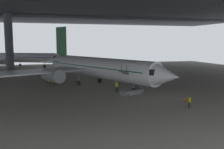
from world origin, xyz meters
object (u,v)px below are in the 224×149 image
at_px(airplane_main, 96,67).
at_px(airplane_distant, 21,58).
at_px(crew_worker_near_nose, 189,101).
at_px(baggage_tug, 51,80).
at_px(traffic_cone_orange, 185,99).
at_px(crew_worker_by_stairs, 117,86).
at_px(boarding_stairs, 132,90).

relative_size(airplane_main, airplane_distant, 1.22).
distance_m(crew_worker_near_nose, airplane_distant, 67.00).
height_order(crew_worker_near_nose, airplane_distant, airplane_distant).
xyz_separation_m(airplane_distant, baggage_tug, (7.86, -36.69, -2.63)).
xyz_separation_m(crew_worker_near_nose, traffic_cone_orange, (1.49, 3.46, -0.62)).
bearing_deg(baggage_tug, traffic_cone_orange, -53.24).
relative_size(crew_worker_near_nose, airplane_distant, 0.06).
bearing_deg(traffic_cone_orange, airplane_distant, 112.67).
xyz_separation_m(crew_worker_near_nose, airplane_distant, (-23.28, 62.78, 2.25)).
xyz_separation_m(crew_worker_by_stairs, airplane_distant, (-17.71, 50.29, 2.14)).
height_order(crew_worker_by_stairs, traffic_cone_orange, crew_worker_by_stairs).
xyz_separation_m(airplane_main, boarding_stairs, (3.66, -9.59, -2.74)).
distance_m(crew_worker_near_nose, crew_worker_by_stairs, 13.68).
xyz_separation_m(airplane_main, crew_worker_near_nose, (7.46, -19.85, -2.56)).
distance_m(boarding_stairs, airplane_distant, 56.08).
relative_size(airplane_main, crew_worker_near_nose, 21.90).
height_order(airplane_main, crew_worker_near_nose, airplane_main).
distance_m(boarding_stairs, crew_worker_near_nose, 10.94).
xyz_separation_m(airplane_main, traffic_cone_orange, (8.95, -16.38, -3.18)).
xyz_separation_m(crew_worker_near_nose, crew_worker_by_stairs, (-5.57, 12.49, 0.11)).
distance_m(boarding_stairs, crew_worker_by_stairs, 2.86).
bearing_deg(traffic_cone_orange, crew_worker_by_stairs, 128.02).
relative_size(airplane_main, boarding_stairs, 7.50).
bearing_deg(boarding_stairs, airplane_distant, 110.35).
xyz_separation_m(crew_worker_by_stairs, baggage_tug, (-9.85, 13.61, -0.49)).
bearing_deg(airplane_main, crew_worker_by_stairs, -75.59).
height_order(airplane_distant, baggage_tug, airplane_distant).
bearing_deg(boarding_stairs, traffic_cone_orange, -52.12).
xyz_separation_m(airplane_distant, traffic_cone_orange, (24.77, -59.32, -2.86)).
bearing_deg(airplane_distant, crew_worker_near_nose, -69.65).
bearing_deg(boarding_stairs, baggage_tug, 126.27).
relative_size(boarding_stairs, crew_worker_by_stairs, 2.65).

